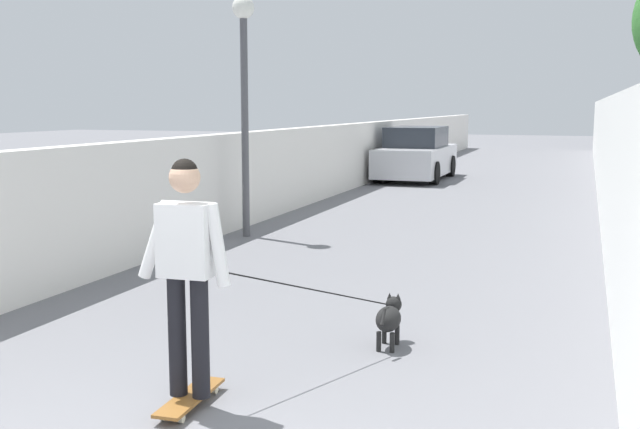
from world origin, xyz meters
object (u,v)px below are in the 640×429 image
at_px(lamp_post, 244,72).
at_px(dog, 388,317).
at_px(person_skateboarder, 187,258).
at_px(car_near, 416,155).
at_px(skateboard, 190,398).

bearing_deg(lamp_post, dog, -143.49).
relative_size(person_skateboarder, car_near, 0.41).
bearing_deg(lamp_post, person_skateboarder, -158.58).
xyz_separation_m(person_skateboarder, dog, (1.81, -1.02, -0.82)).
xyz_separation_m(skateboard, person_skateboarder, (-0.00, 0.00, 1.03)).
distance_m(lamp_post, dog, 6.64).
bearing_deg(dog, car_near, 11.19).
bearing_deg(lamp_post, skateboard, -158.58).
bearing_deg(car_near, lamp_post, 176.75).
bearing_deg(car_near, skateboard, -173.23).
distance_m(person_skateboarder, car_near, 17.49).
bearing_deg(person_skateboarder, dog, -29.24).
relative_size(skateboard, dog, 0.38).
distance_m(dog, car_near, 15.85).
xyz_separation_m(lamp_post, car_near, (10.58, -0.60, -1.98)).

